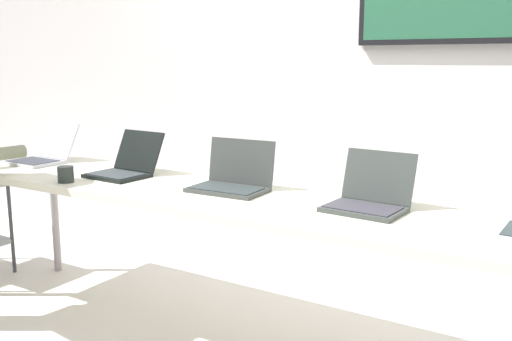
{
  "coord_description": "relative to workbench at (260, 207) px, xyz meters",
  "views": [
    {
      "loc": [
        1.36,
        -2.21,
        1.41
      ],
      "look_at": [
        -0.03,
        0.01,
        0.91
      ],
      "focal_mm": 40.5,
      "sensor_mm": 36.0,
      "label": 1
    }
  ],
  "objects": [
    {
      "name": "laptop_station_0",
      "position": [
        -1.63,
        0.08,
        0.1
      ],
      "size": [
        0.31,
        0.37,
        0.23
      ],
      "color": "#ADB0BA",
      "rests_on": "workbench"
    },
    {
      "name": "back_wall",
      "position": [
        0.01,
        1.13,
        0.64
      ],
      "size": [
        8.0,
        0.11,
        2.75
      ],
      "color": "silver",
      "rests_on": "ground"
    },
    {
      "name": "coffee_mug",
      "position": [
        -1.03,
        -0.25,
        0.09
      ],
      "size": [
        0.08,
        0.08,
        0.08
      ],
      "color": "#262E2A",
      "rests_on": "workbench"
    },
    {
      "name": "laptop_station_2",
      "position": [
        -0.2,
        0.06,
        0.1
      ],
      "size": [
        0.37,
        0.28,
        0.24
      ],
      "color": "#373B39",
      "rests_on": "workbench"
    },
    {
      "name": "laptop_station_3",
      "position": [
        0.5,
        0.06,
        0.1
      ],
      "size": [
        0.34,
        0.31,
        0.24
      ],
      "color": "#353B38",
      "rests_on": "workbench"
    },
    {
      "name": "laptop_station_1",
      "position": [
        -0.9,
        0.05,
        0.1
      ],
      "size": [
        0.33,
        0.36,
        0.23
      ],
      "color": "black",
      "rests_on": "workbench"
    },
    {
      "name": "workbench",
      "position": [
        0.0,
        0.0,
        0.0
      ],
      "size": [
        3.76,
        0.7,
        0.79
      ],
      "color": "beige",
      "rests_on": "ground"
    }
  ]
}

